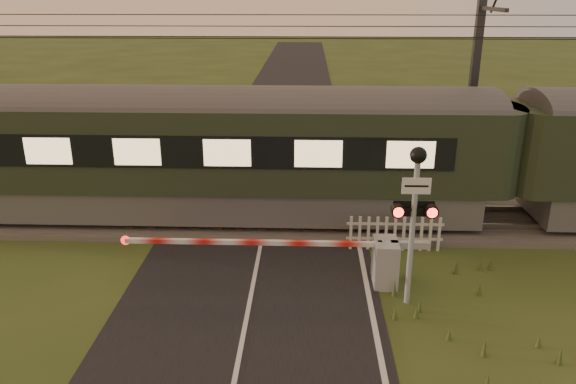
{
  "coord_description": "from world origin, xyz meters",
  "views": [
    {
      "loc": [
        1.29,
        -9.46,
        6.73
      ],
      "look_at": [
        0.82,
        3.2,
        2.16
      ],
      "focal_mm": 35.0,
      "sensor_mm": 36.0,
      "label": 1
    }
  ],
  "objects_px": {
    "crossing_signal": "(415,199)",
    "boom_gate": "(370,259)",
    "catenary_mast": "(474,80)",
    "train": "(508,156)",
    "picket_fence": "(395,233)"
  },
  "relations": [
    {
      "from": "train",
      "to": "boom_gate",
      "type": "height_order",
      "value": "train"
    },
    {
      "from": "boom_gate",
      "to": "crossing_signal",
      "type": "relative_size",
      "value": 2.01
    },
    {
      "from": "boom_gate",
      "to": "crossing_signal",
      "type": "xyz_separation_m",
      "value": [
        0.78,
        -0.88,
        1.89
      ]
    },
    {
      "from": "boom_gate",
      "to": "crossing_signal",
      "type": "distance_m",
      "value": 2.23
    },
    {
      "from": "train",
      "to": "picket_fence",
      "type": "bearing_deg",
      "value": -151.24
    },
    {
      "from": "picket_fence",
      "to": "catenary_mast",
      "type": "distance_m",
      "value": 6.15
    },
    {
      "from": "train",
      "to": "crossing_signal",
      "type": "xyz_separation_m",
      "value": [
        -3.54,
        -4.65,
        0.34
      ]
    },
    {
      "from": "crossing_signal",
      "to": "picket_fence",
      "type": "xyz_separation_m",
      "value": [
        0.1,
        2.75,
        -2.03
      ]
    },
    {
      "from": "crossing_signal",
      "to": "boom_gate",
      "type": "bearing_deg",
      "value": 131.68
    },
    {
      "from": "crossing_signal",
      "to": "catenary_mast",
      "type": "distance_m",
      "value": 7.64
    },
    {
      "from": "boom_gate",
      "to": "catenary_mast",
      "type": "distance_m",
      "value": 7.85
    },
    {
      "from": "crossing_signal",
      "to": "catenary_mast",
      "type": "relative_size",
      "value": 0.47
    },
    {
      "from": "picket_fence",
      "to": "crossing_signal",
      "type": "bearing_deg",
      "value": -91.98
    },
    {
      "from": "boom_gate",
      "to": "catenary_mast",
      "type": "bearing_deg",
      "value": 58.04
    },
    {
      "from": "catenary_mast",
      "to": "crossing_signal",
      "type": "bearing_deg",
      "value": -113.32
    }
  ]
}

